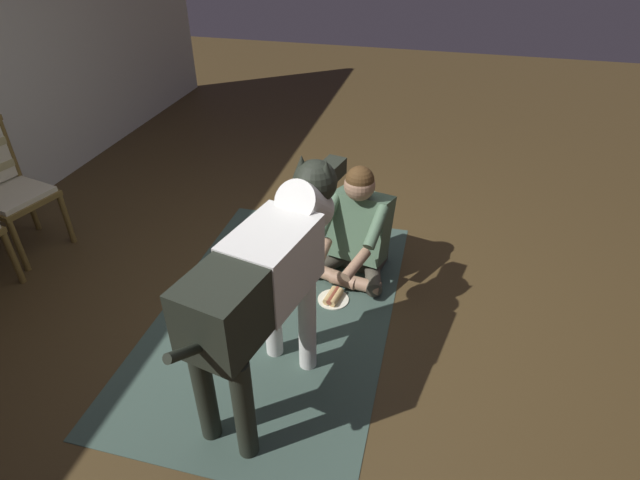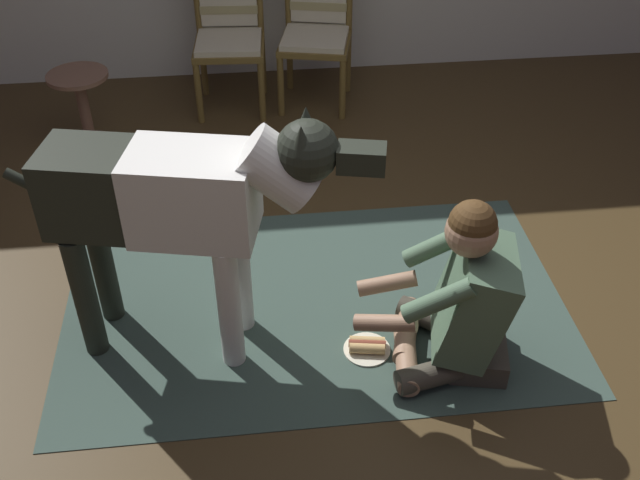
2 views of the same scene
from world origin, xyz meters
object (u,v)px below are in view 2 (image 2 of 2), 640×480
object	(u,v)px
dining_chair_right_of_pair	(317,23)
round_side_table	(83,104)
dining_chair_left_of_pair	(229,27)
large_dog	(180,201)
hot_dog_on_plate	(367,347)
person_sitting_on_floor	(461,300)

from	to	relation	value
dining_chair_right_of_pair	round_side_table	xyz separation A→B (m)	(-1.52, -0.50, -0.25)
dining_chair_left_of_pair	large_dog	size ratio (longest dim) A/B	0.65
dining_chair_right_of_pair	hot_dog_on_plate	size ratio (longest dim) A/B	4.62
dining_chair_left_of_pair	person_sitting_on_floor	bearing A→B (deg)	-70.65
dining_chair_right_of_pair	hot_dog_on_plate	world-z (taller)	dining_chair_right_of_pair
dining_chair_left_of_pair	dining_chair_right_of_pair	bearing A→B (deg)	-0.20
dining_chair_right_of_pair	large_dog	size ratio (longest dim) A/B	0.65
hot_dog_on_plate	round_side_table	bearing A→B (deg)	126.12
dining_chair_right_of_pair	person_sitting_on_floor	size ratio (longest dim) A/B	1.17
dining_chair_left_of_pair	hot_dog_on_plate	size ratio (longest dim) A/B	4.62
person_sitting_on_floor	large_dog	size ratio (longest dim) A/B	0.56
person_sitting_on_floor	hot_dog_on_plate	size ratio (longest dim) A/B	3.95
dining_chair_left_of_pair	dining_chair_right_of_pair	size ratio (longest dim) A/B	1.00
dining_chair_right_of_pair	hot_dog_on_plate	distance (m)	2.56
large_dog	hot_dog_on_plate	size ratio (longest dim) A/B	7.06
dining_chair_left_of_pair	large_dog	distance (m)	2.36
dining_chair_right_of_pair	round_side_table	world-z (taller)	dining_chair_right_of_pair
dining_chair_left_of_pair	person_sitting_on_floor	size ratio (longest dim) A/B	1.17
hot_dog_on_plate	round_side_table	size ratio (longest dim) A/B	0.43
large_dog	round_side_table	world-z (taller)	large_dog
hot_dog_on_plate	round_side_table	world-z (taller)	round_side_table
large_dog	hot_dog_on_plate	world-z (taller)	large_dog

